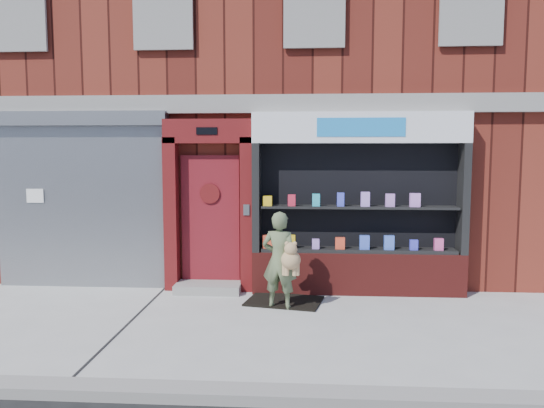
{
  "coord_description": "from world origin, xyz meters",
  "views": [
    {
      "loc": [
        0.9,
        -6.96,
        2.38
      ],
      "look_at": [
        0.37,
        1.0,
        1.57
      ],
      "focal_mm": 35.0,
      "sensor_mm": 36.0,
      "label": 1
    }
  ],
  "objects": [
    {
      "name": "shutter_bay",
      "position": [
        -3.0,
        1.93,
        1.72
      ],
      "size": [
        3.1,
        0.3,
        3.04
      ],
      "color": "gray",
      "rests_on": "ground"
    },
    {
      "name": "building",
      "position": [
        -0.0,
        5.99,
        4.0
      ],
      "size": [
        12.0,
        8.16,
        8.0
      ],
      "color": "#4F1812",
      "rests_on": "ground"
    },
    {
      "name": "curb",
      "position": [
        0.0,
        -2.15,
        0.06
      ],
      "size": [
        60.0,
        0.3,
        0.12
      ],
      "primitive_type": "cube",
      "color": "gray",
      "rests_on": "ground"
    },
    {
      "name": "doormat",
      "position": [
        0.55,
        1.19,
        0.01
      ],
      "size": [
        1.28,
        1.01,
        0.03
      ],
      "primitive_type": "cube",
      "rotation": [
        0.0,
        0.0,
        -0.2
      ],
      "color": "black",
      "rests_on": "ground"
    },
    {
      "name": "red_door_bay",
      "position": [
        -0.75,
        1.86,
        1.46
      ],
      "size": [
        1.52,
        0.58,
        2.9
      ],
      "color": "#540E10",
      "rests_on": "ground"
    },
    {
      "name": "woman",
      "position": [
        0.51,
        0.85,
        0.75
      ],
      "size": [
        0.62,
        0.55,
        1.48
      ],
      "color": "#576643",
      "rests_on": "ground"
    },
    {
      "name": "pharmacy_bay",
      "position": [
        1.75,
        1.81,
        1.37
      ],
      "size": [
        3.5,
        0.41,
        3.0
      ],
      "color": "maroon",
      "rests_on": "ground"
    },
    {
      "name": "ground",
      "position": [
        0.0,
        0.0,
        0.0
      ],
      "size": [
        80.0,
        80.0,
        0.0
      ],
      "primitive_type": "plane",
      "color": "#9E9E99",
      "rests_on": "ground"
    }
  ]
}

